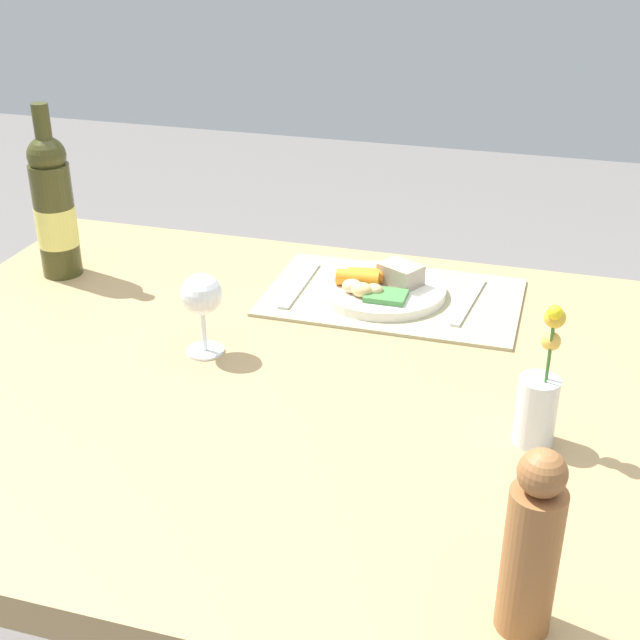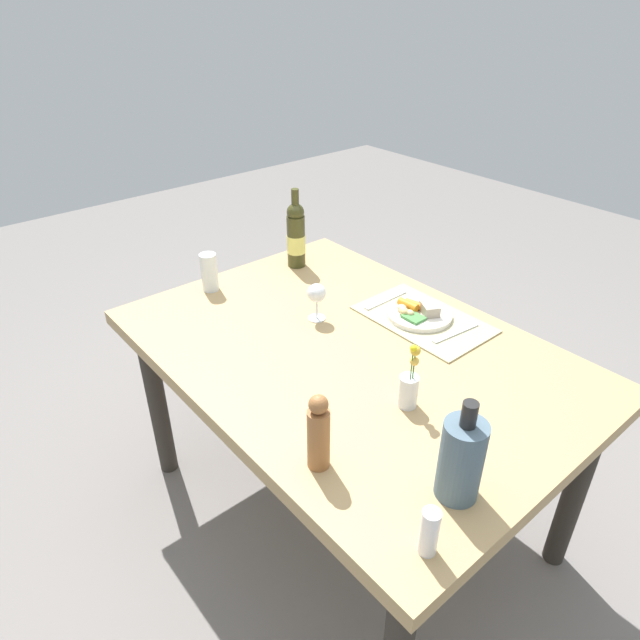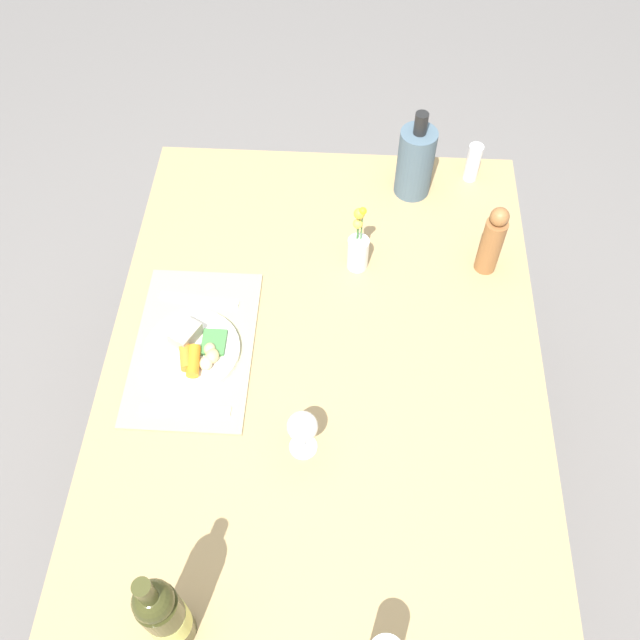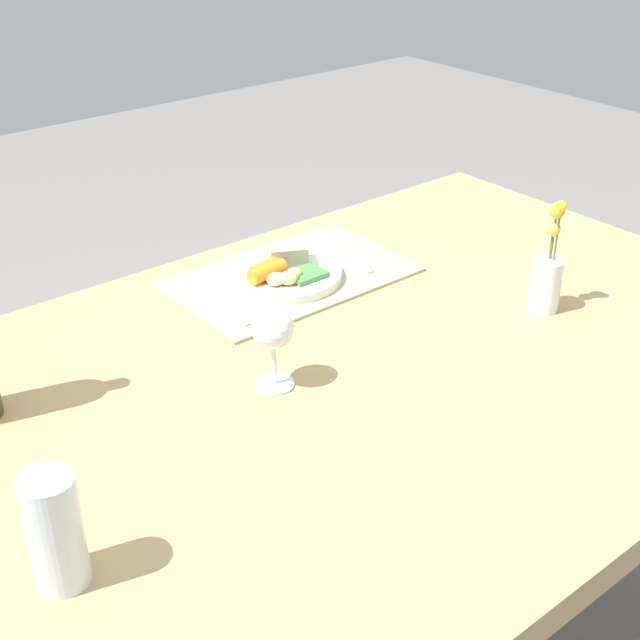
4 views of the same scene
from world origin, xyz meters
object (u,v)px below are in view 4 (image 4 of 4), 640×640
at_px(fork, 341,254).
at_px(dining_table, 386,393).
at_px(knife, 217,303).
at_px(wine_glass, 273,331).
at_px(flower_vase, 547,276).
at_px(water_tumbler, 57,537).
at_px(dinner_plate, 282,272).

bearing_deg(fork, dining_table, 67.63).
height_order(knife, wine_glass, wine_glass).
relative_size(dining_table, flower_vase, 7.13).
bearing_deg(wine_glass, dining_table, 171.16).
height_order(water_tumbler, flower_vase, flower_vase).
relative_size(fork, wine_glass, 1.48).
bearing_deg(flower_vase, wine_glass, -11.36).
distance_m(knife, flower_vase, 0.58).
bearing_deg(flower_vase, dining_table, -13.01).
distance_m(dining_table, water_tumbler, 0.66).
distance_m(fork, water_tumbler, 0.92).
bearing_deg(dinner_plate, fork, -176.15).
bearing_deg(flower_vase, water_tumbler, 4.03).
xyz_separation_m(dining_table, flower_vase, (-0.31, 0.07, 0.15)).
bearing_deg(fork, dinner_plate, 9.86).
bearing_deg(fork, wine_glass, 43.04).
relative_size(dining_table, fork, 7.34).
relative_size(dinner_plate, knife, 1.12).
height_order(dinner_plate, flower_vase, flower_vase).
bearing_deg(dining_table, wine_glass, -8.84).
xyz_separation_m(knife, flower_vase, (-0.44, 0.37, 0.06)).
xyz_separation_m(dinner_plate, water_tumbler, (0.64, 0.44, 0.04)).
bearing_deg(knife, dining_table, 113.48).
distance_m(dining_table, fork, 0.37).
xyz_separation_m(dining_table, water_tumbler, (0.63, 0.14, 0.15)).
distance_m(water_tumbler, flower_vase, 0.94).
height_order(fork, knife, same).
bearing_deg(knife, flower_vase, 139.43).
distance_m(wine_glass, water_tumbler, 0.46).
relative_size(dinner_plate, flower_vase, 1.10).
bearing_deg(dinner_plate, water_tumbler, 34.53).
relative_size(knife, flower_vase, 0.98).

